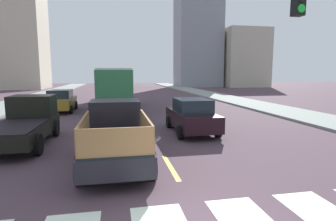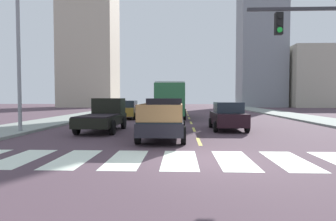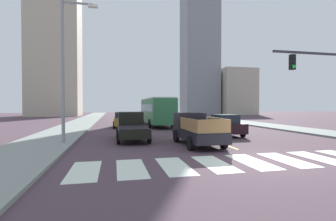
% 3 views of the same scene
% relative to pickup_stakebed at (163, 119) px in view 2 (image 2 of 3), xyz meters
% --- Properties ---
extents(ground_plane, '(160.00, 160.00, 0.00)m').
position_rel_pickup_stakebed_xyz_m(ground_plane, '(1.70, -5.12, -0.94)').
color(ground_plane, '#4B3943').
extents(sidewalk_right, '(3.87, 110.00, 0.15)m').
position_rel_pickup_stakebed_xyz_m(sidewalk_right, '(12.83, 12.88, -0.86)').
color(sidewalk_right, gray).
rests_on(sidewalk_right, ground).
extents(sidewalk_left, '(3.87, 110.00, 0.15)m').
position_rel_pickup_stakebed_xyz_m(sidewalk_left, '(-9.43, 12.88, -0.86)').
color(sidewalk_left, gray).
rests_on(sidewalk_left, ground).
extents(crosswalk_stripe_1, '(1.11, 3.08, 0.01)m').
position_rel_pickup_stakebed_xyz_m(crosswalk_stripe_1, '(-4.38, -5.12, -0.93)').
color(crosswalk_stripe_1, silver).
rests_on(crosswalk_stripe_1, ground).
extents(crosswalk_stripe_2, '(1.11, 3.08, 0.01)m').
position_rel_pickup_stakebed_xyz_m(crosswalk_stripe_2, '(-2.65, -5.12, -0.93)').
color(crosswalk_stripe_2, silver).
rests_on(crosswalk_stripe_2, ground).
extents(crosswalk_stripe_3, '(1.11, 3.08, 0.01)m').
position_rel_pickup_stakebed_xyz_m(crosswalk_stripe_3, '(-0.91, -5.12, -0.93)').
color(crosswalk_stripe_3, silver).
rests_on(crosswalk_stripe_3, ground).
extents(crosswalk_stripe_4, '(1.11, 3.08, 0.01)m').
position_rel_pickup_stakebed_xyz_m(crosswalk_stripe_4, '(0.83, -5.12, -0.93)').
color(crosswalk_stripe_4, silver).
rests_on(crosswalk_stripe_4, ground).
extents(crosswalk_stripe_5, '(1.11, 3.08, 0.01)m').
position_rel_pickup_stakebed_xyz_m(crosswalk_stripe_5, '(2.57, -5.12, -0.93)').
color(crosswalk_stripe_5, silver).
rests_on(crosswalk_stripe_5, ground).
extents(crosswalk_stripe_6, '(1.11, 3.08, 0.01)m').
position_rel_pickup_stakebed_xyz_m(crosswalk_stripe_6, '(4.31, -5.12, -0.93)').
color(crosswalk_stripe_6, silver).
rests_on(crosswalk_stripe_6, ground).
extents(lane_dash_0, '(0.16, 2.40, 0.01)m').
position_rel_pickup_stakebed_xyz_m(lane_dash_0, '(1.70, -1.12, -0.93)').
color(lane_dash_0, '#DCCC51').
rests_on(lane_dash_0, ground).
extents(lane_dash_1, '(0.16, 2.40, 0.01)m').
position_rel_pickup_stakebed_xyz_m(lane_dash_1, '(1.70, 3.88, -0.93)').
color(lane_dash_1, '#DCCC51').
rests_on(lane_dash_1, ground).
extents(lane_dash_2, '(0.16, 2.40, 0.01)m').
position_rel_pickup_stakebed_xyz_m(lane_dash_2, '(1.70, 8.88, -0.93)').
color(lane_dash_2, '#DCCC51').
rests_on(lane_dash_2, ground).
extents(lane_dash_3, '(0.16, 2.40, 0.01)m').
position_rel_pickup_stakebed_xyz_m(lane_dash_3, '(1.70, 13.88, -0.93)').
color(lane_dash_3, '#DCCC51').
rests_on(lane_dash_3, ground).
extents(lane_dash_4, '(0.16, 2.40, 0.01)m').
position_rel_pickup_stakebed_xyz_m(lane_dash_4, '(1.70, 18.88, -0.93)').
color(lane_dash_4, '#DCCC51').
rests_on(lane_dash_4, ground).
extents(lane_dash_5, '(0.16, 2.40, 0.01)m').
position_rel_pickup_stakebed_xyz_m(lane_dash_5, '(1.70, 23.88, -0.93)').
color(lane_dash_5, '#DCCC51').
rests_on(lane_dash_5, ground).
extents(lane_dash_6, '(0.16, 2.40, 0.01)m').
position_rel_pickup_stakebed_xyz_m(lane_dash_6, '(1.70, 28.88, -0.93)').
color(lane_dash_6, '#DCCC51').
rests_on(lane_dash_6, ground).
extents(lane_dash_7, '(0.16, 2.40, 0.01)m').
position_rel_pickup_stakebed_xyz_m(lane_dash_7, '(1.70, 33.88, -0.93)').
color(lane_dash_7, '#DCCC51').
rests_on(lane_dash_7, ground).
extents(pickup_stakebed, '(2.18, 5.20, 1.96)m').
position_rel_pickup_stakebed_xyz_m(pickup_stakebed, '(0.00, 0.00, 0.00)').
color(pickup_stakebed, black).
rests_on(pickup_stakebed, ground).
extents(pickup_dark, '(2.18, 5.20, 1.96)m').
position_rel_pickup_stakebed_xyz_m(pickup_dark, '(-3.78, 3.12, -0.02)').
color(pickup_dark, black).
rests_on(pickup_dark, ground).
extents(city_bus, '(2.72, 10.80, 3.32)m').
position_rel_pickup_stakebed_xyz_m(city_bus, '(-0.03, 14.33, 1.02)').
color(city_bus, '#2F7142').
rests_on(city_bus, ground).
extents(sedan_mid, '(2.02, 4.40, 1.72)m').
position_rel_pickup_stakebed_xyz_m(sedan_mid, '(3.78, 3.78, -0.08)').
color(sedan_mid, black).
rests_on(sedan_mid, ground).
extents(sedan_near_right, '(2.02, 4.40, 1.72)m').
position_rel_pickup_stakebed_xyz_m(sedan_near_right, '(-4.13, 12.99, -0.08)').
color(sedan_near_right, olive).
rests_on(sedan_near_right, ground).
extents(streetlight_left, '(2.20, 0.28, 9.00)m').
position_rel_pickup_stakebed_xyz_m(streetlight_left, '(-7.94, 1.46, 4.03)').
color(streetlight_left, gray).
rests_on(streetlight_left, ground).
extents(tower_tall_centre, '(9.20, 7.51, 43.74)m').
position_rel_pickup_stakebed_xyz_m(tower_tall_centre, '(17.87, 48.77, 20.93)').
color(tower_tall_centre, gray).
rests_on(tower_tall_centre, ground).
extents(block_mid_left, '(11.13, 9.26, 30.61)m').
position_rel_pickup_stakebed_xyz_m(block_mid_left, '(-18.49, 47.38, 14.37)').
color(block_mid_left, '#BCAE98').
rests_on(block_mid_left, ground).
extents(block_mid_right, '(9.22, 7.93, 12.35)m').
position_rel_pickup_stakebed_xyz_m(block_mid_right, '(27.63, 46.79, 5.24)').
color(block_mid_right, '#B0A996').
rests_on(block_mid_right, ground).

